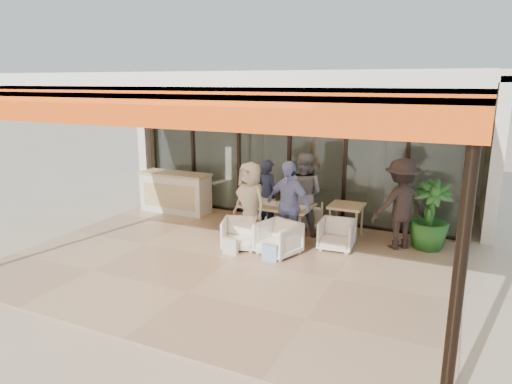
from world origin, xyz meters
TOP-DOWN VIEW (x-y plane):
  - ground at (0.00, 0.00)m, footprint 70.00×70.00m
  - terrace_floor at (0.00, 0.00)m, footprint 8.00×6.00m
  - terrace_structure at (0.00, -0.26)m, footprint 8.00×6.00m
  - glass_storefront at (0.00, 3.00)m, footprint 8.08×0.10m
  - interior_block at (0.01, 5.31)m, footprint 9.05×3.62m
  - host_counter at (-2.83, 2.30)m, footprint 1.85×0.65m
  - dining_table at (0.27, 1.61)m, footprint 1.50×0.90m
  - chair_far_left at (-0.15, 2.55)m, footprint 0.73×0.71m
  - chair_far_right at (0.69, 2.55)m, footprint 0.74×0.71m
  - chair_near_left at (-0.15, 0.65)m, footprint 0.83×0.81m
  - chair_near_right at (0.69, 0.65)m, footprint 0.89×0.86m
  - diner_navy at (-0.15, 2.05)m, footprint 0.68×0.56m
  - diner_grey at (0.69, 2.05)m, footprint 0.93×0.74m
  - diner_cream at (-0.15, 1.15)m, footprint 0.97×0.80m
  - diner_periwinkle at (0.69, 1.15)m, footprint 1.13×0.72m
  - tote_bag_cream at (-0.15, 0.25)m, footprint 0.30×0.10m
  - tote_bag_blue at (0.69, 0.25)m, footprint 0.30×0.10m
  - side_table at (1.63, 2.18)m, footprint 0.70×0.70m
  - side_chair at (1.63, 1.43)m, footprint 0.70×0.67m
  - standing_woman at (2.74, 2.02)m, footprint 1.35×1.30m
  - potted_palm at (3.29, 2.23)m, footprint 0.97×0.97m

SIDE VIEW (x-z plane):
  - ground at x=0.00m, z-range 0.00..0.00m
  - terrace_floor at x=0.00m, z-range 0.00..0.01m
  - tote_bag_cream at x=-0.15m, z-range 0.00..0.34m
  - tote_bag_blue at x=0.69m, z-range 0.00..0.34m
  - chair_far_left at x=-0.15m, z-range 0.00..0.59m
  - chair_far_right at x=0.69m, z-range 0.00..0.62m
  - side_chair at x=1.63m, z-range 0.00..0.68m
  - chair_near_left at x=-0.15m, z-range 0.00..0.69m
  - chair_near_right at x=0.69m, z-range 0.00..0.73m
  - host_counter at x=-2.83m, z-range 0.01..1.05m
  - side_table at x=1.63m, z-range 0.27..1.01m
  - dining_table at x=0.27m, z-range 0.22..1.15m
  - potted_palm at x=3.29m, z-range 0.00..1.40m
  - diner_navy at x=-0.15m, z-range 0.00..1.61m
  - diner_cream at x=-0.15m, z-range 0.00..1.70m
  - diner_periwinkle at x=0.69m, z-range 0.00..1.78m
  - diner_grey at x=0.69m, z-range 0.00..1.83m
  - standing_woman at x=2.74m, z-range 0.00..1.84m
  - glass_storefront at x=0.00m, z-range 0.00..3.20m
  - interior_block at x=0.01m, z-range 0.47..3.99m
  - terrace_structure at x=0.00m, z-range 1.55..4.95m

